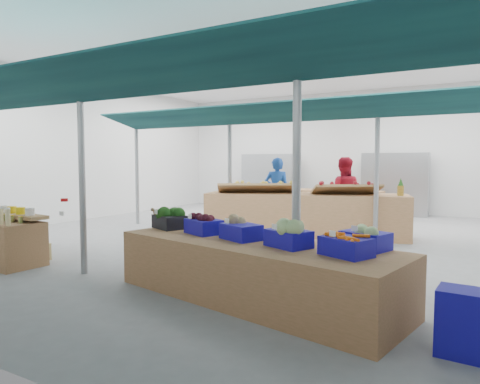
{
  "coord_description": "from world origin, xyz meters",
  "views": [
    {
      "loc": [
        4.28,
        -8.56,
        1.73
      ],
      "look_at": [
        0.44,
        -1.6,
        1.17
      ],
      "focal_mm": 32.0,
      "sensor_mm": 36.0,
      "label": 1
    }
  ],
  "objects": [
    {
      "name": "floor",
      "position": [
        0.0,
        0.0,
        0.0
      ],
      "size": [
        13.0,
        13.0,
        0.0
      ],
      "primitive_type": "plane",
      "color": "slate",
      "rests_on": "ground"
    },
    {
      "name": "veg_counter",
      "position": [
        1.88,
        -3.84,
        0.37
      ],
      "size": [
        3.96,
        2.03,
        0.74
      ],
      "primitive_type": "cube",
      "rotation": [
        0.0,
        0.0,
        -0.21
      ],
      "color": "brown",
      "rests_on": "floor"
    },
    {
      "name": "apple_heap_yellow",
      "position": [
        -0.23,
        0.51,
        1.16
      ],
      "size": [
        2.0,
        1.54,
        0.27
      ],
      "rotation": [
        0.0,
        0.0,
        0.51
      ],
      "color": "#997247",
      "rests_on": "fruit_counter"
    },
    {
      "name": "crate_carrots",
      "position": [
        3.11,
        -4.11,
        0.85
      ],
      "size": [
        0.6,
        0.52,
        0.29
      ],
      "rotation": [
        0.0,
        0.0,
        -0.42
      ],
      "color": "#140E98",
      "rests_on": "veg_counter"
    },
    {
      "name": "sparrow",
      "position": [
        0.09,
        -3.6,
        0.98
      ],
      "size": [
        0.12,
        0.09,
        0.11
      ],
      "rotation": [
        0.0,
        0.0,
        -0.42
      ],
      "color": "brown",
      "rests_on": "crate_broccoli"
    },
    {
      "name": "vendor_left",
      "position": [
        -0.39,
        2.0,
        0.93
      ],
      "size": [
        0.77,
        0.6,
        1.85
      ],
      "primitive_type": "imported",
      "rotation": [
        0.0,
        0.0,
        3.4
      ],
      "color": "#18449E",
      "rests_on": "floor"
    },
    {
      "name": "back_shelving_left",
      "position": [
        -2.5,
        6.0,
        1.0
      ],
      "size": [
        2.0,
        0.5,
        2.0
      ],
      "primitive_type": "cube",
      "color": "#B23F33",
      "rests_on": "floor"
    },
    {
      "name": "crate_beets",
      "position": [
        1.0,
        -3.66,
        0.87
      ],
      "size": [
        0.6,
        0.52,
        0.29
      ],
      "rotation": [
        0.0,
        0.0,
        -0.42
      ],
      "color": "#140E98",
      "rests_on": "veg_counter"
    },
    {
      "name": "crate_celeriac",
      "position": [
        1.67,
        -3.8,
        0.88
      ],
      "size": [
        0.6,
        0.52,
        0.31
      ],
      "rotation": [
        0.0,
        0.0,
        -0.42
      ],
      "color": "#140E98",
      "rests_on": "veg_counter"
    },
    {
      "name": "pole_ribbon",
      "position": [
        -1.68,
        -3.79,
        1.08
      ],
      "size": [
        0.12,
        0.12,
        0.28
      ],
      "color": "red",
      "rests_on": "pole_grid"
    },
    {
      "name": "hall",
      "position": [
        0.0,
        1.44,
        2.65
      ],
      "size": [
        13.0,
        13.0,
        13.0
      ],
      "color": "silver",
      "rests_on": "ground"
    },
    {
      "name": "crate_stack",
      "position": [
        4.26,
        -4.36,
        0.3
      ],
      "size": [
        0.53,
        0.39,
        0.6
      ],
      "primitive_type": "cube",
      "rotation": [
        0.0,
        0.0,
        -0.08
      ],
      "color": "#140E98",
      "rests_on": "floor"
    },
    {
      "name": "vendor_right",
      "position": [
        1.41,
        2.0,
        0.93
      ],
      "size": [
        1.05,
        0.91,
        1.85
      ],
      "primitive_type": "imported",
      "rotation": [
        0.0,
        0.0,
        3.4
      ],
      "color": "#AD1529",
      "rests_on": "floor"
    },
    {
      "name": "crate_cabbage",
      "position": [
        2.39,
        -3.96,
        0.89
      ],
      "size": [
        0.6,
        0.52,
        0.35
      ],
      "rotation": [
        0.0,
        0.0,
        -0.42
      ],
      "color": "#140E98",
      "rests_on": "veg_counter"
    },
    {
      "name": "pole_grid",
      "position": [
        0.75,
        -1.75,
        1.81
      ],
      "size": [
        10.0,
        4.6,
        3.0
      ],
      "color": "gray",
      "rests_on": "floor"
    },
    {
      "name": "bottle_shelf",
      "position": [
        -2.77,
        -4.18,
        0.41
      ],
      "size": [
        1.7,
        1.14,
        1.01
      ],
      "rotation": [
        0.0,
        0.0,
        -0.07
      ],
      "color": "brown",
      "rests_on": "floor"
    },
    {
      "name": "apple_heap_red",
      "position": [
        1.74,
        1.03,
        1.16
      ],
      "size": [
        1.65,
        1.35,
        0.27
      ],
      "rotation": [
        0.0,
        0.0,
        0.51
      ],
      "color": "#997247",
      "rests_on": "fruit_counter"
    },
    {
      "name": "crate_broccoli",
      "position": [
        0.28,
        -3.5,
        0.89
      ],
      "size": [
        0.6,
        0.52,
        0.35
      ],
      "rotation": [
        0.0,
        0.0,
        -0.42
      ],
      "color": "black",
      "rests_on": "veg_counter"
    },
    {
      "name": "fruit_counter",
      "position": [
        0.81,
        0.9,
        0.5
      ],
      "size": [
        4.76,
        2.24,
        0.99
      ],
      "primitive_type": "cube",
      "rotation": [
        0.0,
        0.0,
        0.26
      ],
      "color": "brown",
      "rests_on": "floor"
    },
    {
      "name": "back_shelving_right",
      "position": [
        2.0,
        6.0,
        1.0
      ],
      "size": [
        2.0,
        0.5,
        2.0
      ],
      "primitive_type": "cube",
      "color": "#B23F33",
      "rests_on": "floor"
    },
    {
      "name": "far_counter",
      "position": [
        -0.48,
        4.7,
        0.42
      ],
      "size": [
        4.68,
        0.96,
        0.84
      ],
      "primitive_type": "cube",
      "rotation": [
        0.0,
        0.0,
        -0.01
      ],
      "color": "brown",
      "rests_on": "floor"
    },
    {
      "name": "awnings",
      "position": [
        0.75,
        -1.75,
        2.78
      ],
      "size": [
        9.5,
        7.08,
        0.3
      ],
      "color": "#0B262F",
      "rests_on": "pole_grid"
    },
    {
      "name": "crate_extra",
      "position": [
        3.21,
        -3.65,
        0.88
      ],
      "size": [
        0.59,
        0.5,
        0.32
      ],
      "rotation": [
        0.0,
        0.0,
        -0.36
      ],
      "color": "#140E98",
      "rests_on": "veg_counter"
    },
    {
      "name": "pineapple",
      "position": [
        2.86,
        1.33,
        1.17
      ],
      "size": [
        0.14,
        0.14,
        0.39
      ],
      "rotation": [
        0.0,
        0.0,
        0.51
      ],
      "color": "#8C6019",
      "rests_on": "fruit_counter"
    }
  ]
}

